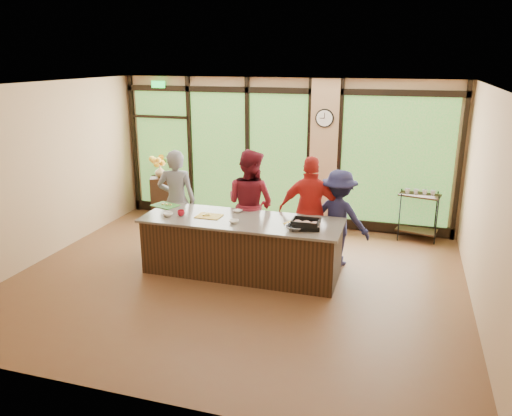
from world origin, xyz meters
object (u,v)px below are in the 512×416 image
Objects in this scene: island_base at (242,247)px; roasting_pan at (306,226)px; cook_left at (177,200)px; cook_right at (338,218)px; bar_cart at (418,210)px; flower_stand at (162,196)px.

island_base is 7.66× the size of roasting_pan.
cook_left is 4.56× the size of roasting_pan.
island_base is at bearing 42.15° from cook_right.
bar_cart reaches higher than roasting_pan.
island_base is 1.68× the size of cook_left.
cook_right is at bearing 168.16° from cook_left.
cook_left reaches higher than flower_stand.
bar_cart is (2.73, 2.45, 0.16)m from island_base.
flower_stand is (-3.72, 2.54, -0.52)m from roasting_pan.
island_base is 3.10× the size of bar_cart.
flower_stand is (-1.21, 1.72, -0.48)m from cook_left.
cook_left is at bearing 155.12° from island_base.
cook_right is 4.04× the size of roasting_pan.
cook_right is at bearing 29.16° from island_base.
cook_left reaches higher than island_base.
flower_stand is at bearing -165.68° from bar_cart.
cook_right is 2.11m from bar_cart.
cook_left is at bearing 15.49° from cook_right.
cook_left is 2.89m from cook_right.
cook_left is 1.84× the size of bar_cart.
cook_left reaches higher than cook_right.
roasting_pan is at bearing -55.56° from flower_stand.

